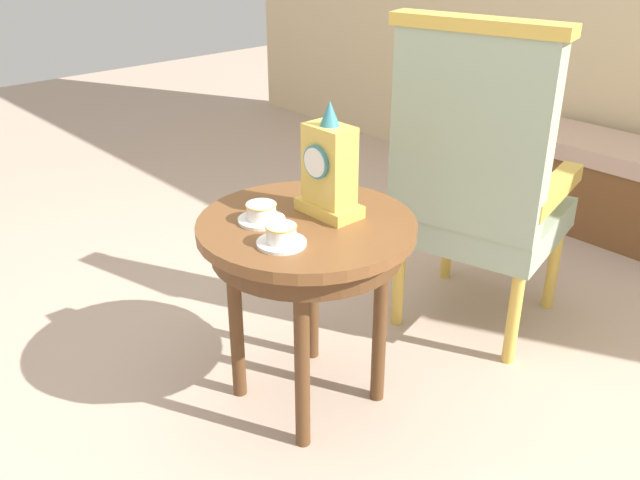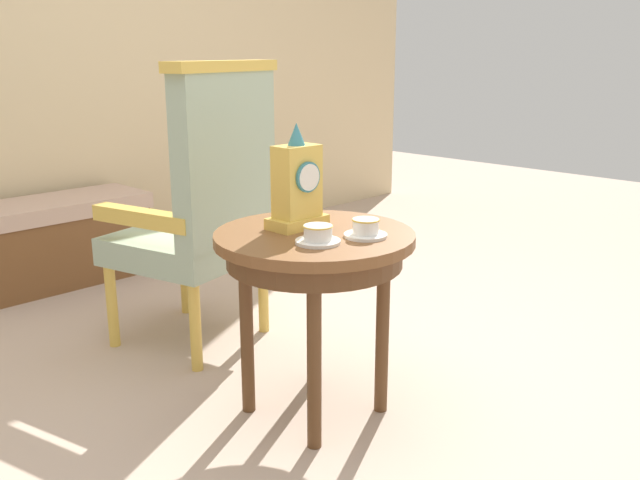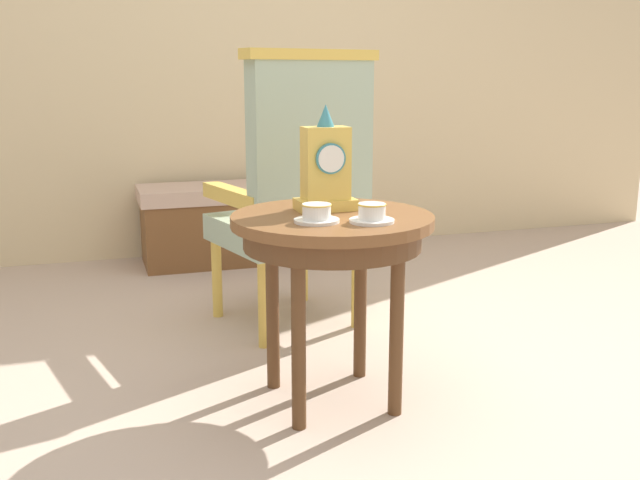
% 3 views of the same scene
% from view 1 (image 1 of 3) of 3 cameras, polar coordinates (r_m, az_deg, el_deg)
% --- Properties ---
extents(ground_plane, '(10.00, 10.00, 0.00)m').
position_cam_1_polar(ground_plane, '(2.26, -0.80, -13.71)').
color(ground_plane, '#BCA38E').
extents(side_table, '(0.64, 0.64, 0.62)m').
position_cam_1_polar(side_table, '(2.03, -1.09, -0.49)').
color(side_table, brown).
rests_on(side_table, ground).
extents(teacup_left, '(0.14, 0.14, 0.06)m').
position_cam_1_polar(teacup_left, '(1.98, -4.83, 2.18)').
color(teacup_left, white).
rests_on(teacup_left, side_table).
extents(teacup_right, '(0.13, 0.13, 0.06)m').
position_cam_1_polar(teacup_right, '(1.84, -3.20, 0.32)').
color(teacup_right, white).
rests_on(teacup_right, side_table).
extents(mantel_clock, '(0.19, 0.11, 0.34)m').
position_cam_1_polar(mantel_clock, '(1.99, 0.74, 5.75)').
color(mantel_clock, gold).
rests_on(mantel_clock, side_table).
extents(armchair, '(0.65, 0.65, 1.14)m').
position_cam_1_polar(armchair, '(2.44, 12.81, 4.86)').
color(armchair, '#9EB299').
rests_on(armchair, ground).
extents(window_bench, '(0.93, 0.40, 0.44)m').
position_cam_1_polar(window_bench, '(3.60, 22.58, 4.06)').
color(window_bench, '#CCA893').
rests_on(window_bench, ground).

